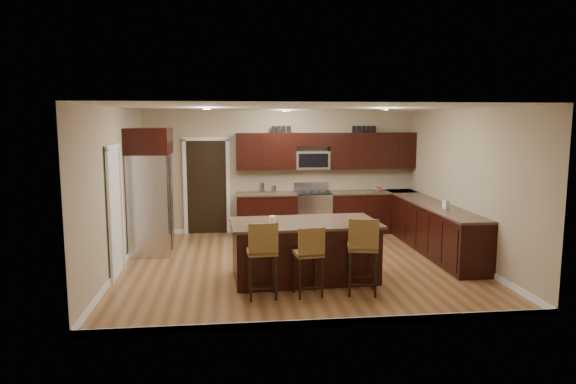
{
  "coord_description": "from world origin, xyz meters",
  "views": [
    {
      "loc": [
        -1.15,
        -8.6,
        2.49
      ],
      "look_at": [
        -0.11,
        0.4,
        1.22
      ],
      "focal_mm": 32.0,
      "sensor_mm": 36.0,
      "label": 1
    }
  ],
  "objects": [
    {
      "name": "range",
      "position": [
        0.68,
        2.45,
        0.47
      ],
      "size": [
        0.76,
        0.64,
        1.11
      ],
      "color": "silver",
      "rests_on": "floor"
    },
    {
      "name": "island",
      "position": [
        0.0,
        -0.81,
        0.43
      ],
      "size": [
        2.35,
        1.31,
        0.92
      ],
      "rotation": [
        0.0,
        0.0,
        0.05
      ],
      "color": "black",
      "rests_on": "floor"
    },
    {
      "name": "fruit_bowl",
      "position": [
        2.17,
        2.45,
        0.95
      ],
      "size": [
        0.33,
        0.33,
        0.06
      ],
      "primitive_type": "imported",
      "rotation": [
        0.0,
        0.0,
        0.32
      ],
      "color": "silver",
      "rests_on": "base_cabinets"
    },
    {
      "name": "doorway",
      "position": [
        -1.65,
        2.73,
        1.03
      ],
      "size": [
        0.85,
        0.03,
        2.06
      ],
      "primitive_type": "cube",
      "color": "black",
      "rests_on": "floor"
    },
    {
      "name": "stool_right",
      "position": [
        0.72,
        -1.66,
        0.7
      ],
      "size": [
        0.5,
        0.5,
        1.13
      ],
      "rotation": [
        0.0,
        0.0,
        -0.2
      ],
      "color": "olive",
      "rests_on": "floor"
    },
    {
      "name": "upper_cabinets",
      "position": [
        1.04,
        2.58,
        1.84
      ],
      "size": [
        4.0,
        0.33,
        0.8
      ],
      "color": "black",
      "rests_on": "wall_back"
    },
    {
      "name": "letter_decor",
      "position": [
        0.9,
        2.58,
        2.29
      ],
      "size": [
        2.2,
        0.03,
        0.15
      ],
      "primitive_type": null,
      "color": "black",
      "rests_on": "upper_cabinets"
    },
    {
      "name": "pantry_door",
      "position": [
        -2.98,
        -0.3,
        1.02
      ],
      "size": [
        0.03,
        0.8,
        2.04
      ],
      "primitive_type": "cube",
      "color": "white",
      "rests_on": "floor"
    },
    {
      "name": "wall_left",
      "position": [
        -3.0,
        0.0,
        1.35
      ],
      "size": [
        0.0,
        5.5,
        5.5
      ],
      "primitive_type": "plane",
      "rotation": [
        1.57,
        0.0,
        1.57
      ],
      "color": "tan",
      "rests_on": "floor"
    },
    {
      "name": "base_cabinets",
      "position": [
        1.9,
        1.45,
        0.46
      ],
      "size": [
        4.02,
        3.96,
        0.92
      ],
      "color": "black",
      "rests_on": "floor"
    },
    {
      "name": "refrigerator",
      "position": [
        -2.62,
        1.11,
        1.2
      ],
      "size": [
        0.79,
        1.0,
        2.35
      ],
      "color": "silver",
      "rests_on": "floor"
    },
    {
      "name": "ceiling",
      "position": [
        0.0,
        0.0,
        2.7
      ],
      "size": [
        6.0,
        6.0,
        0.0
      ],
      "primitive_type": "plane",
      "rotation": [
        3.14,
        0.0,
        0.0
      ],
      "color": "silver",
      "rests_on": "wall_back"
    },
    {
      "name": "floor_mat",
      "position": [
        0.57,
        1.2,
        0.01
      ],
      "size": [
        0.93,
        0.67,
        0.01
      ],
      "primitive_type": "cube",
      "rotation": [
        0.0,
        0.0,
        0.1
      ],
      "color": "brown",
      "rests_on": "floor"
    },
    {
      "name": "stool_mid",
      "position": [
        -0.05,
        -1.65,
        0.64
      ],
      "size": [
        0.43,
        0.43,
        1.02
      ],
      "rotation": [
        0.0,
        0.0,
        0.13
      ],
      "color": "olive",
      "rests_on": "floor"
    },
    {
      "name": "floor",
      "position": [
        0.0,
        0.0,
        0.0
      ],
      "size": [
        6.0,
        6.0,
        0.0
      ],
      "primitive_type": "plane",
      "color": "#8D5F38",
      "rests_on": "ground"
    },
    {
      "name": "soap_bottle",
      "position": [
        2.7,
        0.08,
        1.03
      ],
      "size": [
        0.12,
        0.12,
        0.21
      ],
      "primitive_type": "imported",
      "rotation": [
        0.0,
        0.0,
        0.32
      ],
      "color": "#B2B2B2",
      "rests_on": "base_cabinets"
    },
    {
      "name": "stool_left",
      "position": [
        -0.71,
        -1.66,
        0.69
      ],
      "size": [
        0.43,
        0.43,
        1.1
      ],
      "rotation": [
        0.0,
        0.0,
        0.05
      ],
      "color": "olive",
      "rests_on": "floor"
    },
    {
      "name": "canister_short",
      "position": [
        -0.19,
        2.45,
        1.0
      ],
      "size": [
        0.11,
        0.11,
        0.16
      ],
      "primitive_type": "cylinder",
      "color": "silver",
      "rests_on": "base_cabinets"
    },
    {
      "name": "canister_tall",
      "position": [
        -0.45,
        2.45,
        1.03
      ],
      "size": [
        0.12,
        0.12,
        0.23
      ],
      "primitive_type": "cylinder",
      "color": "silver",
      "rests_on": "base_cabinets"
    },
    {
      "name": "wall_back",
      "position": [
        0.0,
        2.75,
        1.35
      ],
      "size": [
        6.0,
        0.0,
        6.0
      ],
      "primitive_type": "plane",
      "rotation": [
        1.57,
        0.0,
        0.0
      ],
      "color": "tan",
      "rests_on": "floor"
    },
    {
      "name": "microwave",
      "position": [
        0.68,
        2.6,
        1.62
      ],
      "size": [
        0.76,
        0.31,
        0.4
      ],
      "primitive_type": "cube",
      "color": "silver",
      "rests_on": "upper_cabinets"
    },
    {
      "name": "wall_right",
      "position": [
        3.0,
        0.0,
        1.35
      ],
      "size": [
        0.0,
        5.5,
        5.5
      ],
      "primitive_type": "plane",
      "rotation": [
        1.57,
        0.0,
        -1.57
      ],
      "color": "tan",
      "rests_on": "floor"
    },
    {
      "name": "island_jar",
      "position": [
        -0.5,
        -0.81,
        0.97
      ],
      "size": [
        0.1,
        0.1,
        0.1
      ],
      "primitive_type": "cylinder",
      "color": "white",
      "rests_on": "island"
    }
  ]
}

